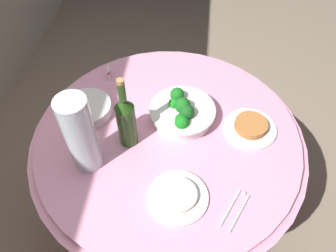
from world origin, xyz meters
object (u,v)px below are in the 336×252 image
Objects in this scene: broccoli_bowl at (182,112)px; serving_tongs at (236,209)px; food_plate_rice at (178,196)px; wine_bottle at (126,120)px; plate_stack at (88,109)px; decorative_fruit_vase at (81,138)px; food_plate_peanuts at (250,127)px; label_placard_front at (109,72)px.

broccoli_bowl is 0.46m from serving_tongs.
serving_tongs is 0.74× the size of food_plate_rice.
plate_stack is at bearing 57.59° from wine_bottle.
decorative_fruit_vase reaches higher than plate_stack.
decorative_fruit_vase is 1.55× the size of food_plate_peanuts.
serving_tongs is at bearing -120.85° from wine_bottle.
decorative_fruit_vase reaches higher than wine_bottle.
serving_tongs is 0.38m from food_plate_peanuts.
plate_stack reaches higher than food_plate_peanuts.
decorative_fruit_vase reaches higher than food_plate_rice.
serving_tongs is (-0.40, -0.22, -0.04)m from broccoli_bowl.
wine_bottle is 0.18m from decorative_fruit_vase.
wine_bottle reaches higher than food_plate_rice.
serving_tongs is (-0.26, -0.43, -0.12)m from wine_bottle.
plate_stack is 0.57m from food_plate_rice.
plate_stack is 0.62× the size of decorative_fruit_vase.
serving_tongs is at bearing -150.54° from broccoli_bowl.
wine_bottle is at bearing 43.55° from food_plate_rice.
broccoli_bowl is 0.82× the size of decorative_fruit_vase.
wine_bottle reaches higher than serving_tongs.
decorative_fruit_vase is at bearing 71.99° from food_plate_rice.
broccoli_bowl is 0.26m from wine_bottle.
plate_stack is at bearing 170.10° from label_placard_front.
wine_bottle is 2.06× the size of serving_tongs.
wine_bottle is 1.53× the size of food_plate_rice.
plate_stack is 0.75m from serving_tongs.
broccoli_bowl is 0.41m from plate_stack.
food_plate_rice is at bearing -136.45° from wine_bottle.
label_placard_front is at bearing 24.29° from wine_bottle.
food_plate_peanuts is (0.23, -0.63, -0.14)m from decorative_fruit_vase.
broccoli_bowl is at bearing -55.41° from wine_bottle.
plate_stack is (-0.01, 0.41, -0.02)m from broccoli_bowl.
wine_bottle is 6.11× the size of label_placard_front.
food_plate_rice is 1.00× the size of food_plate_peanuts.
food_plate_rice is (-0.23, -0.22, -0.12)m from wine_bottle.
label_placard_front reaches higher than serving_tongs.
wine_bottle reaches higher than broccoli_bowl.
food_plate_rice reaches higher than serving_tongs.
wine_bottle is 0.34m from food_plate_rice.
broccoli_bowl is at bearing -52.74° from decorative_fruit_vase.
plate_stack is at bearing 88.67° from food_plate_peanuts.
plate_stack reaches higher than serving_tongs.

